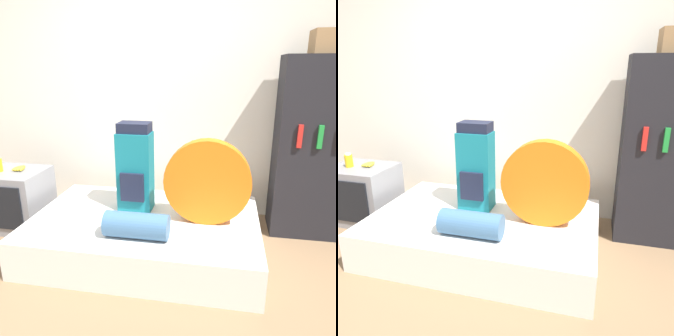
% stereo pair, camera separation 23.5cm
% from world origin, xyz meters
% --- Properties ---
extents(ground_plane, '(16.00, 16.00, 0.00)m').
position_xyz_m(ground_plane, '(0.00, 0.00, 0.00)').
color(ground_plane, '#846647').
extents(wall_back, '(8.00, 0.05, 2.60)m').
position_xyz_m(wall_back, '(0.00, 1.70, 1.30)').
color(wall_back, silver).
rests_on(wall_back, ground_plane).
extents(bed, '(1.92, 1.27, 0.32)m').
position_xyz_m(bed, '(0.05, 0.74, 0.16)').
color(bed, silver).
rests_on(bed, ground_plane).
extents(backpack, '(0.29, 0.24, 0.78)m').
position_xyz_m(backpack, '(-0.07, 0.90, 0.71)').
color(backpack, '#14707F').
rests_on(backpack, bed).
extents(tent_bag, '(0.70, 0.12, 0.70)m').
position_xyz_m(tent_bag, '(0.57, 0.74, 0.67)').
color(tent_bag, orange).
rests_on(tent_bag, bed).
extents(sleeping_roll, '(0.49, 0.20, 0.20)m').
position_xyz_m(sleeping_roll, '(0.07, 0.39, 0.42)').
color(sleeping_roll, '#3D668E').
rests_on(sleeping_roll, bed).
extents(television, '(0.64, 0.54, 0.58)m').
position_xyz_m(television, '(-1.37, 0.98, 0.29)').
color(television, gray).
rests_on(television, ground_plane).
extents(banana_bunch, '(0.12, 0.16, 0.04)m').
position_xyz_m(banana_bunch, '(-1.29, 1.03, 0.60)').
color(banana_bunch, yellow).
rests_on(banana_bunch, television).
extents(bookshelf, '(0.82, 0.44, 1.66)m').
position_xyz_m(bookshelf, '(1.57, 1.38, 0.83)').
color(bookshelf, black).
rests_on(bookshelf, ground_plane).
extents(cardboard_box, '(0.29, 0.27, 0.20)m').
position_xyz_m(cardboard_box, '(1.52, 1.39, 1.76)').
color(cardboard_box, '#99754C').
rests_on(cardboard_box, bookshelf).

